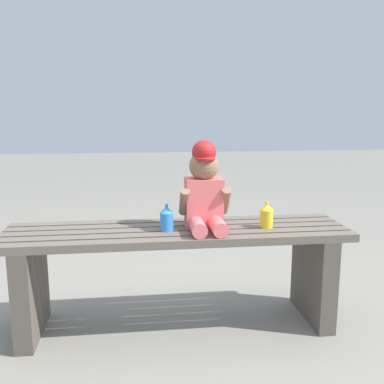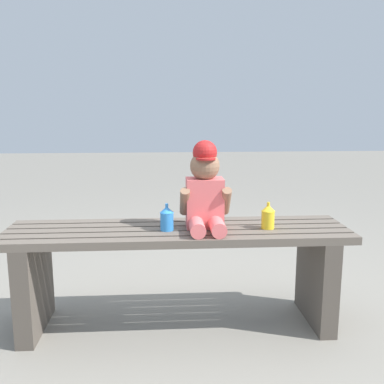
# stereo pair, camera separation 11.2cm
# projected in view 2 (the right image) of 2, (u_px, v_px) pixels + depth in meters

# --- Properties ---
(ground_plane) EXTENTS (16.00, 16.00, 0.00)m
(ground_plane) POSITION_uv_depth(u_px,v_px,m) (178.00, 324.00, 2.15)
(ground_plane) COLOR gray
(park_bench) EXTENTS (1.58, 0.39, 0.48)m
(park_bench) POSITION_uv_depth(u_px,v_px,m) (178.00, 261.00, 2.09)
(park_bench) COLOR #60564C
(park_bench) RESTS_ON ground_plane
(child_figure) EXTENTS (0.23, 0.27, 0.40)m
(child_figure) POSITION_uv_depth(u_px,v_px,m) (205.00, 191.00, 2.03)
(child_figure) COLOR #E56666
(child_figure) RESTS_ON park_bench
(sippy_cup_left) EXTENTS (0.06, 0.06, 0.12)m
(sippy_cup_left) POSITION_uv_depth(u_px,v_px,m) (167.00, 218.00, 2.02)
(sippy_cup_left) COLOR #338CE5
(sippy_cup_left) RESTS_ON park_bench
(sippy_cup_right) EXTENTS (0.06, 0.06, 0.12)m
(sippy_cup_right) POSITION_uv_depth(u_px,v_px,m) (268.00, 216.00, 2.05)
(sippy_cup_right) COLOR yellow
(sippy_cup_right) RESTS_ON park_bench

